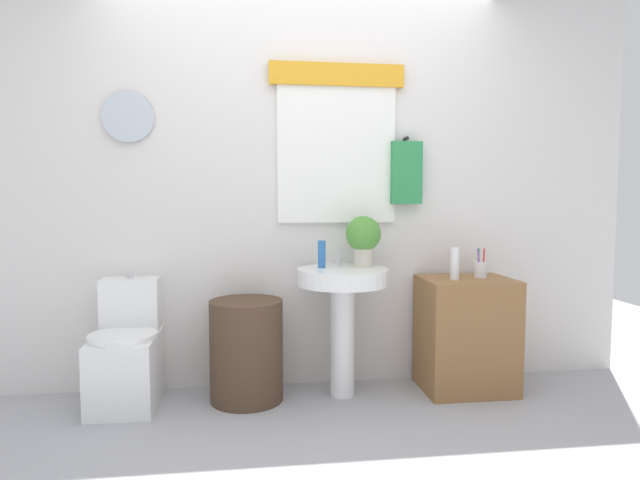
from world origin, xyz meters
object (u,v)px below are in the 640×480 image
potted_plant (363,237)px  lotion_bottle (455,264)px  soap_bottle (322,254)px  toothbrush_cup (481,269)px  toilet (127,356)px  laundry_hamper (246,350)px  wooden_cabinet (466,334)px  pedestal_sink (342,298)px

potted_plant → lotion_bottle: (0.55, -0.10, -0.16)m
soap_bottle → toothbrush_cup: size_ratio=0.90×
toilet → laundry_hamper: size_ratio=1.24×
potted_plant → laundry_hamper: bearing=-175.2°
laundry_hamper → lotion_bottle: 1.37m
toilet → lotion_bottle: lotion_bottle is taller
wooden_cabinet → lotion_bottle: 0.47m
soap_bottle → lotion_bottle: soap_bottle is taller
toilet → soap_bottle: size_ratio=4.49×
toilet → toothbrush_cup: bearing=-0.3°
toilet → wooden_cabinet: toilet is taller
lotion_bottle → laundry_hamper: bearing=178.2°
pedestal_sink → potted_plant: 0.40m
pedestal_sink → wooden_cabinet: bearing=0.0°
toilet → pedestal_sink: 1.32m
pedestal_sink → soap_bottle: size_ratio=4.72×
laundry_hamper → wooden_cabinet: 1.37m
toilet → potted_plant: (1.42, 0.03, 0.68)m
toothbrush_cup → laundry_hamper: bearing=-179.2°
toilet → wooden_cabinet: (2.07, -0.03, 0.07)m
wooden_cabinet → lotion_bottle: (-0.10, -0.04, 0.45)m
pedestal_sink → potted_plant: (0.14, 0.06, 0.37)m
potted_plant → toilet: bearing=-178.8°
soap_bottle → lotion_bottle: size_ratio=0.84×
laundry_hamper → soap_bottle: bearing=6.2°
toilet → lotion_bottle: bearing=-2.1°
potted_plant → soap_bottle: bearing=-177.8°
pedestal_sink → wooden_cabinet: (0.79, 0.00, -0.25)m
lotion_bottle → soap_bottle: bearing=173.7°
laundry_hamper → pedestal_sink: bearing=0.0°
potted_plant → lotion_bottle: size_ratio=1.58×
laundry_hamper → potted_plant: (0.72, 0.06, 0.67)m
pedestal_sink → soap_bottle: bearing=157.4°
wooden_cabinet → toothbrush_cup: size_ratio=3.84×
laundry_hamper → pedestal_sink: (0.58, 0.00, 0.30)m
lotion_bottle → potted_plant: bearing=169.8°
toothbrush_cup → wooden_cabinet: bearing=-168.3°
laundry_hamper → pedestal_sink: 0.66m
soap_bottle → wooden_cabinet: bearing=-3.1°
wooden_cabinet → lotion_bottle: lotion_bottle is taller
toilet → soap_bottle: bearing=0.9°
pedestal_sink → potted_plant: size_ratio=2.50×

